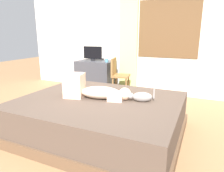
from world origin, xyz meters
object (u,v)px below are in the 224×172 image
(cat, at_px, (141,97))
(cup, at_px, (107,60))
(person_lying, at_px, (94,90))
(desk, at_px, (96,76))
(bed, at_px, (100,116))
(chair_by_desk, at_px, (118,74))
(tv_monitor, at_px, (93,53))

(cat, bearing_deg, cup, 127.54)
(person_lying, distance_m, desk, 2.30)
(bed, height_order, cup, cup)
(person_lying, bearing_deg, cup, 110.87)
(cup, bearing_deg, cat, -52.46)
(cat, bearing_deg, bed, -166.49)
(cup, height_order, chair_by_desk, chair_by_desk)
(person_lying, relative_size, tv_monitor, 1.95)
(desk, height_order, tv_monitor, tv_monitor)
(cat, relative_size, desk, 0.38)
(tv_monitor, bearing_deg, bed, -58.27)
(cat, distance_m, chair_by_desk, 2.01)
(person_lying, bearing_deg, tv_monitor, 119.89)
(person_lying, distance_m, chair_by_desk, 1.88)
(bed, relative_size, cup, 26.83)
(person_lying, height_order, chair_by_desk, chair_by_desk)
(desk, distance_m, cup, 0.55)
(bed, bearing_deg, chair_by_desk, 105.23)
(bed, height_order, desk, desk)
(bed, xyz_separation_m, chair_by_desk, (-0.50, 1.84, 0.25))
(person_lying, bearing_deg, bed, -6.50)
(bed, bearing_deg, tv_monitor, 121.73)
(person_lying, bearing_deg, chair_by_desk, 102.53)
(person_lying, xyz_separation_m, chair_by_desk, (-0.41, 1.83, -0.12))
(desk, distance_m, tv_monitor, 0.56)
(person_lying, xyz_separation_m, cat, (0.65, 0.12, -0.05))
(tv_monitor, bearing_deg, cat, -46.33)
(cat, height_order, chair_by_desk, chair_by_desk)
(person_lying, bearing_deg, cat, 10.68)
(cat, distance_m, tv_monitor, 2.63)
(tv_monitor, relative_size, cup, 5.81)
(tv_monitor, distance_m, cup, 0.46)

